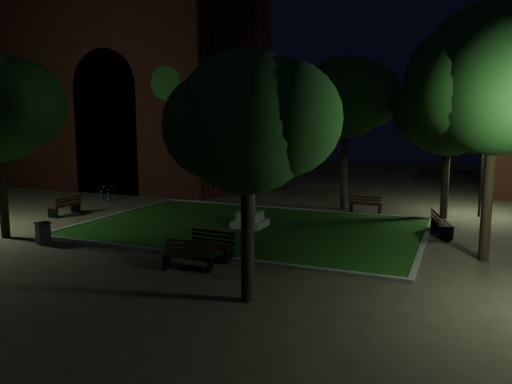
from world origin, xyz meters
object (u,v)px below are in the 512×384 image
monument (250,208)px  bench_near_right (210,246)px  bench_near_left (189,256)px  bench_right_side (440,224)px  bicycle (106,193)px  bench_left_side (65,206)px  trash_bin (43,233)px  bench_far_side (365,205)px

monument → bench_near_right: 5.24m
bench_near_left → bench_right_side: 11.46m
bench_near_right → bench_right_side: size_ratio=0.99×
monument → bicycle: bearing=161.7°
bench_near_right → bicycle: size_ratio=1.03×
bench_near_left → bench_left_side: bearing=139.1°
bench_left_side → trash_bin: 6.09m
monument → trash_bin: bearing=-138.3°
monument → bench_right_side: 8.40m
trash_bin → bicycle: bicycle is taller
bench_far_side → bench_right_side: bearing=138.5°
trash_bin → bench_far_side: bearing=47.2°
monument → bench_left_side: size_ratio=1.76×
trash_bin → monument: bearing=41.7°
bench_near_left → bicycle: size_ratio=1.01×
bench_left_side → bicycle: 4.75m
bench_far_side → trash_bin: 15.78m
bench_near_right → bicycle: bearing=147.5°
bench_near_left → bicycle: bicycle is taller
bench_near_left → bench_far_side: bearing=60.7°
bench_near_left → trash_bin: bearing=161.4°
bench_near_left → bench_near_right: size_ratio=0.97×
monument → bicycle: (-11.28, 3.73, -0.48)m
bench_near_left → bench_far_side: same height
bicycle → bench_left_side: bearing=-134.1°
bench_far_side → bicycle: (-15.46, -2.02, 0.03)m
bench_right_side → bench_far_side: (-3.93, 3.61, -0.02)m
bench_near_right → bench_right_side: (7.41, 7.32, -0.01)m
bench_far_side → bench_near_right: bearing=73.3°
bench_near_left → bench_right_side: size_ratio=0.96×
bench_near_right → bench_far_side: bearing=76.4°
bench_near_left → bicycle: bearing=126.2°
monument → trash_bin: (-6.55, -5.83, -0.51)m
bicycle → bench_near_left: bearing=-99.4°
monument → bench_left_side: 10.14m
bench_right_side → bicycle: size_ratio=1.05×
bench_right_side → trash_bin: (-14.66, -7.97, -0.02)m
bench_near_left → bench_near_right: bench_near_right is taller
monument → bench_near_right: bearing=-82.3°
bench_far_side → bicycle: size_ratio=0.96×
bench_far_side → bench_left_side: bearing=25.9°
bench_right_side → bench_near_right: bearing=120.2°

